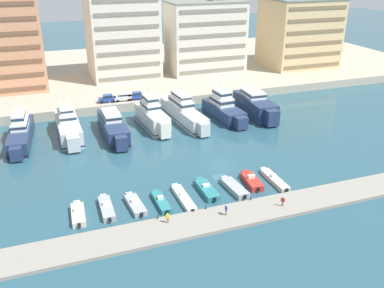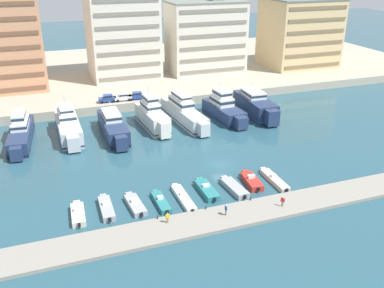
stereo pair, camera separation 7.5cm
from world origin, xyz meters
TOP-DOWN VIEW (x-y plane):
  - ground_plane at (0.00, 0.00)m, footprint 400.00×400.00m
  - quay_promenade at (0.00, 68.21)m, footprint 180.00×70.00m
  - pier_dock at (0.00, -15.85)m, footprint 120.00×5.65m
  - yacht_navy_far_left at (-32.63, 22.74)m, footprint 5.21×19.38m
  - yacht_silver_left at (-23.57, 22.76)m, footprint 4.37×18.43m
  - yacht_navy_mid_left at (-15.04, 19.89)m, footprint 4.16×18.19m
  - yacht_ivory_center_left at (-6.38, 21.46)m, footprint 4.74×15.42m
  - yacht_silver_center at (1.03, 22.73)m, footprint 5.30×21.13m
  - yacht_navy_center_right at (10.10, 21.41)m, footprint 5.47×16.50m
  - yacht_navy_mid_right at (17.96, 21.23)m, footprint 5.55×17.86m
  - motorboat_cream_far_left at (-25.23, -8.30)m, footprint 2.06×6.42m
  - motorboat_grey_left at (-21.25, -8.03)m, footprint 1.84×7.15m
  - motorboat_grey_mid_left at (-17.17, -8.46)m, footprint 2.26×6.71m
  - motorboat_teal_center_left at (-13.44, -9.02)m, footprint 1.58×6.70m
  - motorboat_white_center at (-9.96, -9.05)m, footprint 1.55×8.45m
  - motorboat_teal_center_right at (-5.86, -8.10)m, footprint 2.01×7.08m
  - motorboat_grey_mid_right at (-1.57, -8.93)m, footprint 2.36×7.12m
  - motorboat_red_right at (1.92, -8.00)m, footprint 2.55×6.45m
  - motorboat_cream_far_right at (5.68, -8.71)m, footprint 1.66×8.19m
  - car_blue_far_left at (-13.38, 35.71)m, footprint 4.18×2.09m
  - car_white_left at (-9.74, 35.53)m, footprint 4.16×2.04m
  - car_blue_mid_left at (-6.46, 35.45)m, footprint 4.20×2.14m
  - apartment_block_far_left at (-34.25, 56.09)m, footprint 17.36×15.49m
  - apartment_block_left at (-4.56, 58.68)m, footprint 18.64×17.26m
  - apartment_block_mid_left at (19.32, 55.98)m, footprint 21.99×12.60m
  - apartment_block_center_left at (49.43, 53.46)m, footprint 21.29×17.14m
  - pedestrian_near_edge at (2.57, -16.29)m, footprint 0.44×0.46m
  - pedestrian_mid_deck at (-6.00, -15.63)m, footprint 0.28×0.64m
  - pedestrian_far_side at (-14.14, -14.69)m, footprint 0.59×0.29m
  - bollard_west at (-15.14, -13.28)m, footprint 0.20×0.20m
  - bollard_west_mid at (-8.04, -13.28)m, footprint 0.20×0.20m
  - bollard_east_mid at (-0.94, -13.28)m, footprint 0.20×0.20m

SIDE VIEW (x-z plane):
  - ground_plane at x=0.00m, z-range 0.00..0.00m
  - pier_dock at x=0.00m, z-range 0.00..0.51m
  - motorboat_white_center at x=-9.96m, z-range -0.17..0.92m
  - motorboat_cream_far_right at x=5.68m, z-range -0.19..0.99m
  - motorboat_teal_center_left at x=-13.44m, z-range -0.20..1.00m
  - motorboat_grey_mid_left at x=-17.17m, z-range -0.19..1.02m
  - motorboat_grey_mid_right at x=-1.57m, z-range 0.00..0.90m
  - motorboat_grey_left at x=-21.25m, z-range -0.19..1.10m
  - motorboat_cream_far_left at x=-25.23m, z-range -0.23..1.17m
  - motorboat_teal_center_right at x=-5.86m, z-range -0.18..1.13m
  - motorboat_red_right at x=1.92m, z-range -0.24..1.24m
  - bollard_west at x=-15.14m, z-range 0.53..1.14m
  - bollard_west_mid at x=-8.04m, z-range 0.53..1.14m
  - bollard_east_mid at x=-0.94m, z-range 0.53..1.14m
  - quay_promenade at x=0.00m, z-range 0.00..2.09m
  - pedestrian_near_edge at x=2.57m, z-range 0.65..2.20m
  - pedestrian_far_side at x=-14.14m, z-range 0.65..2.21m
  - pedestrian_mid_deck at x=-6.00m, z-range 0.66..2.32m
  - yacht_navy_mid_left at x=-15.04m, z-range -1.32..5.12m
  - yacht_navy_far_left at x=-32.63m, z-range -1.72..5.70m
  - yacht_silver_left at x=-23.57m, z-range -1.67..6.04m
  - yacht_silver_center at x=1.03m, z-range -1.71..6.14m
  - yacht_navy_center_right at x=10.10m, z-range -1.83..6.28m
  - yacht_navy_mid_right at x=17.96m, z-range -1.32..5.79m
  - yacht_ivory_center_left at x=-6.38m, z-range -1.80..6.77m
  - car_blue_far_left at x=-13.38m, z-range 2.17..3.97m
  - car_white_left at x=-9.74m, z-range 2.17..3.97m
  - car_blue_mid_left at x=-6.46m, z-range 2.17..3.97m
  - apartment_block_mid_left at x=19.32m, z-range 1.15..23.23m
  - apartment_block_center_left at x=49.43m, z-range 1.14..23.37m
  - apartment_block_left at x=-4.56m, z-range 1.14..26.61m
  - apartment_block_far_left at x=-34.25m, z-range 1.15..30.17m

